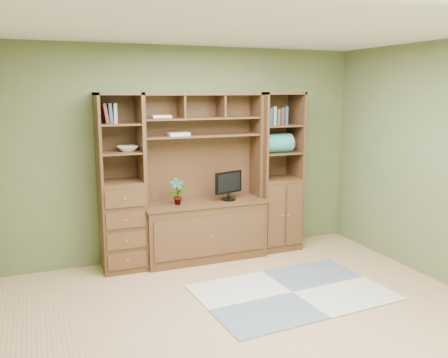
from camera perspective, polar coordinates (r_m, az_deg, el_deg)
name	(u,v)px	position (r m, az deg, el deg)	size (l,w,h in m)	color
room	(260,181)	(4.09, 4.39, -0.25)	(4.60, 4.10, 2.64)	tan
center_hutch	(204,178)	(5.76, -2.37, 0.15)	(1.54, 0.53, 2.05)	#492E19
left_tower	(121,183)	(5.55, -12.29, -0.48)	(0.50, 0.45, 2.05)	#492E19
right_tower	(278,172)	(6.20, 6.46, 0.85)	(0.55, 0.45, 2.05)	#492E19
rug	(292,292)	(5.10, 8.24, -13.35)	(1.91, 1.27, 0.01)	#919696
monitor	(229,180)	(5.84, 0.55, -0.17)	(0.40, 0.18, 0.49)	black
orchid	(177,191)	(5.64, -5.67, -1.49)	(0.17, 0.12, 0.32)	#A25637
magazines	(178,134)	(5.68, -5.51, 5.41)	(0.25, 0.18, 0.04)	beige
bowl	(127,149)	(5.51, -11.54, 3.61)	(0.24, 0.24, 0.06)	silver
blanket_teal	(276,143)	(6.08, 6.22, 4.31)	(0.41, 0.24, 0.24)	teal
blanket_red	(283,143)	(6.28, 7.10, 4.28)	(0.35, 0.19, 0.19)	brown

